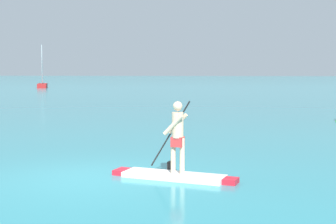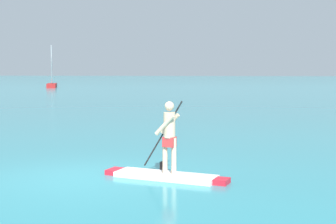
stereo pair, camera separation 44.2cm
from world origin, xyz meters
The scene contains 3 objects.
ground centered at (0.00, 0.00, 0.00)m, with size 440.00×440.00×0.00m, color teal.
paddleboarder_mid_center centered at (1.92, 0.22, 0.36)m, with size 2.90×1.23×1.75m.
sailboat_left_horizon centered at (-23.90, 55.76, 0.77)m, with size 3.01×5.63×6.09m.
Camera 1 is at (3.20, -10.32, 2.40)m, focal length 51.71 mm.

